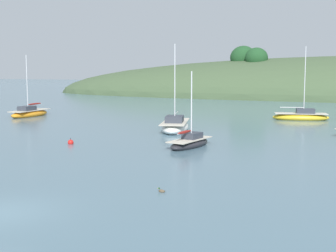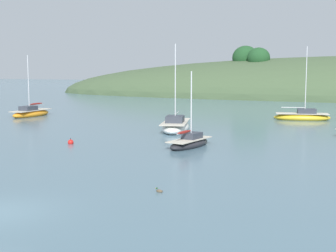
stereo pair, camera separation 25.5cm
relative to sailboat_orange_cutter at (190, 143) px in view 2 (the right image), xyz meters
name	(u,v)px [view 2 (the right image)]	position (x,y,z in m)	size (l,w,h in m)	color
sailboat_orange_cutter	(190,143)	(0.00, 0.00, 0.00)	(2.62, 4.94, 5.68)	#232328
sailboat_teal_outer	(31,113)	(-24.60, 14.99, 0.07)	(2.41, 6.23, 7.51)	orange
sailboat_navy_dinghy	(176,126)	(-3.93, 8.31, 0.10)	(3.87, 7.38, 8.17)	white
sailboat_red_portside	(302,117)	(6.42, 21.73, 0.06)	(6.42, 3.12, 8.34)	gold
mooring_buoy_outer	(71,142)	(-8.92, -1.79, -0.19)	(0.44, 0.44, 0.54)	red
duck_lone_left	(159,191)	(2.47, -12.75, -0.26)	(0.42, 0.27, 0.24)	brown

